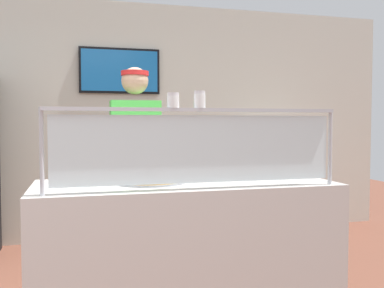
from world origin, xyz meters
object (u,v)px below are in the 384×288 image
at_px(parmesan_shaker, 173,101).
at_px(pepper_flake_shaker, 200,101).
at_px(pizza_server, 151,177).
at_px(worker_figure, 136,164).
at_px(pizza_box_stack, 278,153).
at_px(pizza_tray, 150,180).

height_order(parmesan_shaker, pepper_flake_shaker, pepper_flake_shaker).
xyz_separation_m(parmesan_shaker, pepper_flake_shaker, (0.15, 0.00, 0.01)).
bearing_deg(pepper_flake_shaker, pizza_server, 123.01).
bearing_deg(worker_figure, pizza_box_stack, 32.62).
bearing_deg(pizza_box_stack, parmesan_shaker, -128.29).
height_order(pizza_server, pizza_box_stack, pizza_box_stack).
height_order(pepper_flake_shaker, worker_figure, worker_figure).
height_order(worker_figure, pizza_box_stack, worker_figure).
xyz_separation_m(parmesan_shaker, worker_figure, (-0.08, 1.02, -0.44)).
distance_m(worker_figure, pizza_box_stack, 2.11).
bearing_deg(pizza_box_stack, pepper_flake_shaker, -125.70).
xyz_separation_m(pizza_tray, worker_figure, (-0.00, 0.65, 0.04)).
bearing_deg(pepper_flake_shaker, pizza_tray, 121.89).
xyz_separation_m(pizza_tray, pepper_flake_shaker, (0.23, -0.36, 0.49)).
relative_size(worker_figure, pizza_box_stack, 3.80).
bearing_deg(pizza_server, pepper_flake_shaker, -43.01).
bearing_deg(parmesan_shaker, pizza_server, 101.72).
relative_size(pepper_flake_shaker, worker_figure, 0.05).
distance_m(pizza_tray, pizza_server, 0.03).
xyz_separation_m(pepper_flake_shaker, worker_figure, (-0.23, 1.02, -0.45)).
xyz_separation_m(pepper_flake_shaker, pizza_box_stack, (1.55, 2.15, -0.47)).
relative_size(pizza_server, parmesan_shaker, 3.35).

